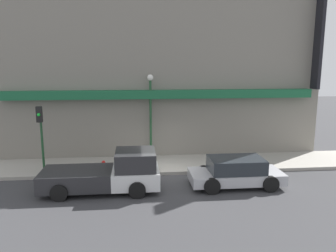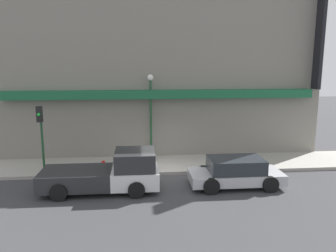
# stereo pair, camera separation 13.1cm
# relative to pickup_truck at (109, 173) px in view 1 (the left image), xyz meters

# --- Properties ---
(ground_plane) EXTENTS (80.00, 80.00, 0.00)m
(ground_plane) POSITION_rel_pickup_truck_xyz_m (2.77, 1.78, -0.81)
(ground_plane) COLOR #38383A
(sidewalk) EXTENTS (36.00, 3.24, 0.18)m
(sidewalk) POSITION_rel_pickup_truck_xyz_m (2.77, 3.40, -0.72)
(sidewalk) COLOR #9E998E
(sidewalk) RESTS_ON ground
(building) EXTENTS (19.80, 3.80, 11.46)m
(building) POSITION_rel_pickup_truck_xyz_m (2.78, 6.50, 4.64)
(building) COLOR gray
(building) RESTS_ON ground
(pickup_truck) EXTENTS (5.29, 2.29, 1.84)m
(pickup_truck) POSITION_rel_pickup_truck_xyz_m (0.00, 0.00, 0.00)
(pickup_truck) COLOR silver
(pickup_truck) RESTS_ON ground
(parked_car) EXTENTS (4.36, 2.07, 1.37)m
(parked_car) POSITION_rel_pickup_truck_xyz_m (5.93, 0.00, -0.13)
(parked_car) COLOR #ADADB2
(parked_car) RESTS_ON ground
(fire_hydrant) EXTENTS (0.20, 0.20, 0.59)m
(fire_hydrant) POSITION_rel_pickup_truck_xyz_m (-0.47, 2.22, -0.33)
(fire_hydrant) COLOR red
(fire_hydrant) RESTS_ON sidewalk
(street_lamp) EXTENTS (0.36, 0.36, 4.96)m
(street_lamp) POSITION_rel_pickup_truck_xyz_m (2.12, 4.55, 2.52)
(street_lamp) COLOR #1E4728
(street_lamp) RESTS_ON sidewalk
(traffic_light) EXTENTS (0.28, 0.42, 3.46)m
(traffic_light) POSITION_rel_pickup_truck_xyz_m (-3.56, 2.39, 1.76)
(traffic_light) COLOR #1E4728
(traffic_light) RESTS_ON sidewalk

